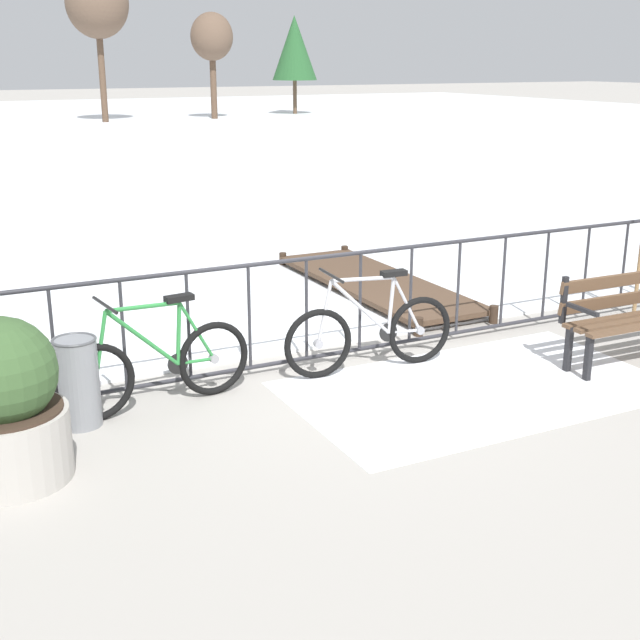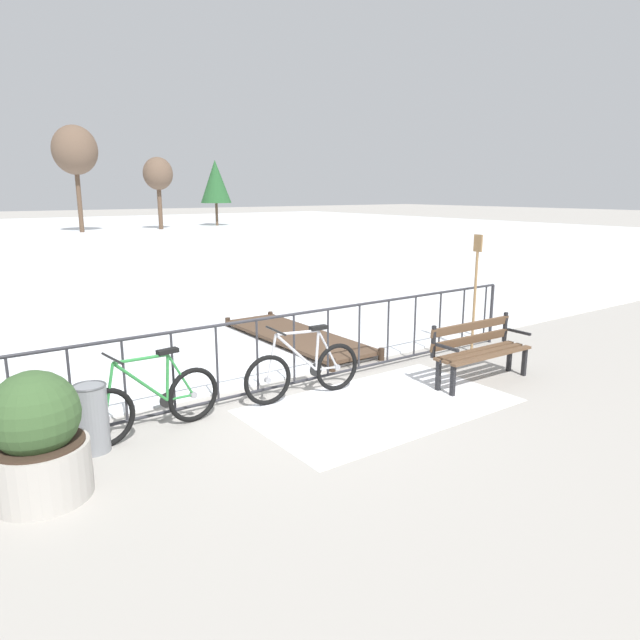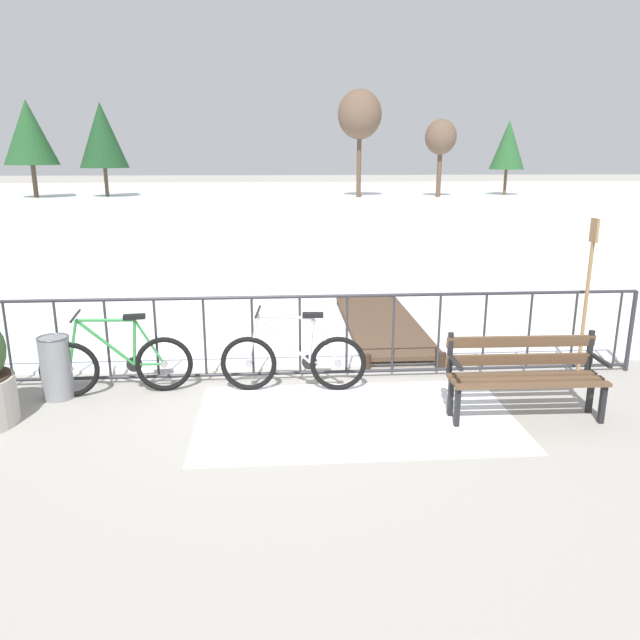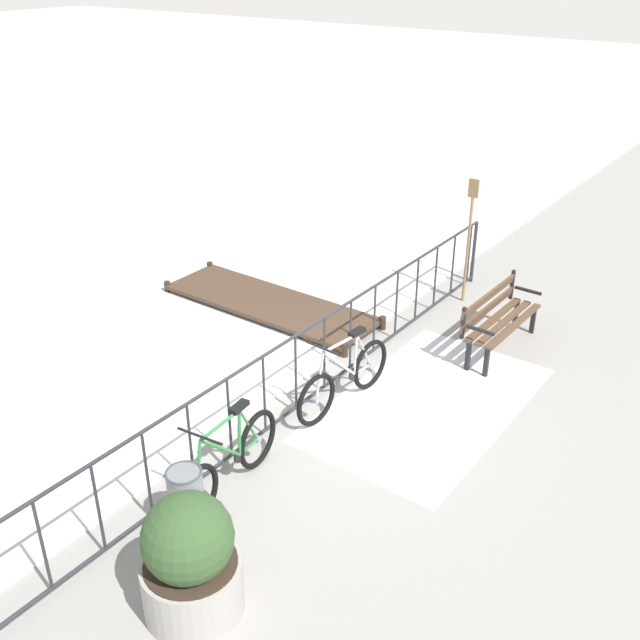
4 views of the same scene
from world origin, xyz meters
The scene contains 13 objects.
ground_plane centered at (0.00, 0.00, 0.00)m, with size 160.00×160.00×0.00m, color #9E9991.
snow_patch centered at (0.82, -1.20, 0.00)m, with size 3.35×1.96×0.01m, color white.
railing_fence centered at (0.00, 0.00, 0.56)m, with size 9.06×0.06×1.07m.
bicycle_near_railing centered at (0.20, -0.37, 0.37)m, with size 1.71×0.52×0.97m.
bicycle_second centered at (-1.83, -0.34, 0.37)m, with size 1.71×0.52×0.97m.
park_bench centered at (2.59, -1.27, 0.51)m, with size 1.61×0.51×0.89m.
planter_with_shrub centered at (-3.11, -1.10, 0.55)m, with size 0.85×0.85×1.17m.
trash_bin centered at (-2.50, -0.41, 0.37)m, with size 0.35×0.35×0.73m.
oar_upright centered at (3.74, -0.22, 1.14)m, with size 0.04×0.16×1.98m.
wooden_dock centered at (1.67, 2.04, 0.12)m, with size 1.10×3.58×0.20m.
tree_far_west centered at (10.76, 33.08, 3.75)m, with size 2.01×2.01×4.93m.
tree_centre centered at (15.88, 34.78, 3.35)m, with size 2.33×2.33×4.97m.
tree_east_mid centered at (5.50, 33.23, 5.14)m, with size 2.78×2.78×6.71m.
Camera 2 is at (-3.81, -6.30, 2.68)m, focal length 32.03 mm.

